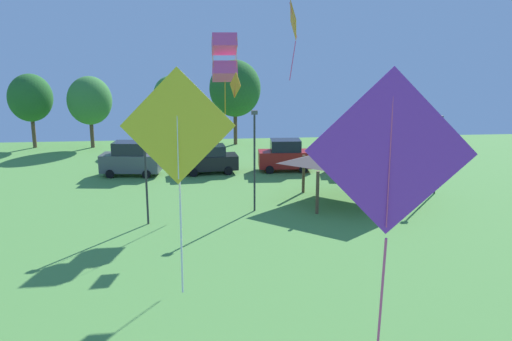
{
  "coord_description": "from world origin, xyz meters",
  "views": [
    {
      "loc": [
        -2.36,
        4.01,
        10.12
      ],
      "look_at": [
        -1.06,
        17.84,
        6.76
      ],
      "focal_mm": 38.0,
      "sensor_mm": 36.0,
      "label": 1
    }
  ],
  "objects_px": {
    "treeline_tree_2": "(171,96)",
    "treeline_tree_3": "(235,89)",
    "light_post_0": "(438,150)",
    "treeline_tree_1": "(90,101)",
    "parked_car_leftmost": "(131,159)",
    "parked_car_rightmost_in_row": "(363,157)",
    "kite_flying_11": "(178,132)",
    "kite_flying_3": "(293,23)",
    "kite_flying_4": "(389,161)",
    "parked_car_second_from_left": "(209,159)",
    "treeline_tree_0": "(30,98)",
    "park_pavilion": "(353,154)",
    "parked_car_third_from_left": "(285,156)",
    "light_post_1": "(254,155)",
    "kite_flying_1": "(224,58)",
    "light_post_2": "(146,168)",
    "kite_flying_5": "(235,85)"
  },
  "relations": [
    {
      "from": "kite_flying_5",
      "to": "treeline_tree_2",
      "type": "relative_size",
      "value": 0.21
    },
    {
      "from": "kite_flying_5",
      "to": "parked_car_leftmost",
      "type": "xyz_separation_m",
      "value": [
        -7.44,
        10.64,
        -6.4
      ]
    },
    {
      "from": "kite_flying_5",
      "to": "parked_car_rightmost_in_row",
      "type": "distance_m",
      "value": 15.91
    },
    {
      "from": "treeline_tree_0",
      "to": "treeline_tree_1",
      "type": "height_order",
      "value": "treeline_tree_0"
    },
    {
      "from": "parked_car_second_from_left",
      "to": "light_post_0",
      "type": "xyz_separation_m",
      "value": [
        15.05,
        -7.26,
        1.94
      ]
    },
    {
      "from": "kite_flying_5",
      "to": "light_post_0",
      "type": "relative_size",
      "value": 0.27
    },
    {
      "from": "light_post_0",
      "to": "treeline_tree_1",
      "type": "height_order",
      "value": "treeline_tree_1"
    },
    {
      "from": "parked_car_leftmost",
      "to": "treeline_tree_2",
      "type": "distance_m",
      "value": 12.82
    },
    {
      "from": "treeline_tree_0",
      "to": "treeline_tree_1",
      "type": "distance_m",
      "value": 5.56
    },
    {
      "from": "kite_flying_5",
      "to": "parked_car_second_from_left",
      "type": "relative_size",
      "value": 0.32
    },
    {
      "from": "parked_car_rightmost_in_row",
      "to": "light_post_0",
      "type": "relative_size",
      "value": 0.94
    },
    {
      "from": "kite_flying_11",
      "to": "parked_car_rightmost_in_row",
      "type": "bearing_deg",
      "value": 64.87
    },
    {
      "from": "kite_flying_3",
      "to": "light_post_2",
      "type": "distance_m",
      "value": 11.09
    },
    {
      "from": "parked_car_rightmost_in_row",
      "to": "treeline_tree_1",
      "type": "xyz_separation_m",
      "value": [
        -23.08,
        12.16,
        3.29
      ]
    },
    {
      "from": "kite_flying_5",
      "to": "light_post_2",
      "type": "bearing_deg",
      "value": -169.82
    },
    {
      "from": "kite_flying_3",
      "to": "treeline_tree_2",
      "type": "relative_size",
      "value": 0.6
    },
    {
      "from": "parked_car_third_from_left",
      "to": "light_post_2",
      "type": "bearing_deg",
      "value": -126.23
    },
    {
      "from": "kite_flying_3",
      "to": "light_post_1",
      "type": "xyz_separation_m",
      "value": [
        -1.78,
        2.62,
        -7.48
      ]
    },
    {
      "from": "light_post_2",
      "to": "treeline_tree_3",
      "type": "height_order",
      "value": "treeline_tree_3"
    },
    {
      "from": "parked_car_third_from_left",
      "to": "light_post_1",
      "type": "height_order",
      "value": "light_post_1"
    },
    {
      "from": "kite_flying_4",
      "to": "parked_car_second_from_left",
      "type": "relative_size",
      "value": 1.38
    },
    {
      "from": "kite_flying_11",
      "to": "treeline_tree_2",
      "type": "distance_m",
      "value": 40.26
    },
    {
      "from": "park_pavilion",
      "to": "light_post_0",
      "type": "relative_size",
      "value": 1.31
    },
    {
      "from": "parked_car_third_from_left",
      "to": "parked_car_leftmost",
      "type": "bearing_deg",
      "value": -175.85
    },
    {
      "from": "kite_flying_11",
      "to": "treeline_tree_3",
      "type": "distance_m",
      "value": 40.14
    },
    {
      "from": "parked_car_third_from_left",
      "to": "treeline_tree_2",
      "type": "bearing_deg",
      "value": 131.49
    },
    {
      "from": "parked_car_second_from_left",
      "to": "park_pavilion",
      "type": "bearing_deg",
      "value": -49.35
    },
    {
      "from": "kite_flying_1",
      "to": "kite_flying_4",
      "type": "relative_size",
      "value": 0.99
    },
    {
      "from": "parked_car_leftmost",
      "to": "light_post_0",
      "type": "height_order",
      "value": "light_post_0"
    },
    {
      "from": "kite_flying_5",
      "to": "light_post_2",
      "type": "distance_m",
      "value": 6.75
    },
    {
      "from": "parked_car_leftmost",
      "to": "light_post_1",
      "type": "xyz_separation_m",
      "value": [
        8.59,
        -9.72,
        2.19
      ]
    },
    {
      "from": "park_pavilion",
      "to": "treeline_tree_3",
      "type": "xyz_separation_m",
      "value": [
        -6.27,
        20.2,
        2.42
      ]
    },
    {
      "from": "parked_car_second_from_left",
      "to": "treeline_tree_3",
      "type": "distance_m",
      "value": 12.83
    },
    {
      "from": "kite_flying_11",
      "to": "treeline_tree_2",
      "type": "relative_size",
      "value": 0.83
    },
    {
      "from": "kite_flying_1",
      "to": "light_post_1",
      "type": "height_order",
      "value": "kite_flying_1"
    },
    {
      "from": "treeline_tree_1",
      "to": "kite_flying_1",
      "type": "bearing_deg",
      "value": -57.37
    },
    {
      "from": "treeline_tree_0",
      "to": "kite_flying_5",
      "type": "bearing_deg",
      "value": -51.35
    },
    {
      "from": "parked_car_leftmost",
      "to": "treeline_tree_3",
      "type": "distance_m",
      "value": 15.32
    },
    {
      "from": "light_post_0",
      "to": "light_post_2",
      "type": "relative_size",
      "value": 0.92
    },
    {
      "from": "kite_flying_3",
      "to": "park_pavilion",
      "type": "bearing_deg",
      "value": 41.43
    },
    {
      "from": "kite_flying_11",
      "to": "parked_car_rightmost_in_row",
      "type": "xyz_separation_m",
      "value": [
        12.87,
        27.43,
        -6.74
      ]
    },
    {
      "from": "kite_flying_3",
      "to": "parked_car_second_from_left",
      "type": "bearing_deg",
      "value": 109.39
    },
    {
      "from": "treeline_tree_1",
      "to": "park_pavilion",
      "type": "bearing_deg",
      "value": -44.72
    },
    {
      "from": "light_post_0",
      "to": "kite_flying_5",
      "type": "bearing_deg",
      "value": -165.43
    },
    {
      "from": "parked_car_second_from_left",
      "to": "light_post_0",
      "type": "bearing_deg",
      "value": -31.75
    },
    {
      "from": "parked_car_third_from_left",
      "to": "light_post_1",
      "type": "xyz_separation_m",
      "value": [
        -3.36,
        -10.04,
        2.23
      ]
    },
    {
      "from": "park_pavilion",
      "to": "kite_flying_1",
      "type": "bearing_deg",
      "value": 173.18
    },
    {
      "from": "treeline_tree_2",
      "to": "treeline_tree_3",
      "type": "bearing_deg",
      "value": -1.39
    },
    {
      "from": "parked_car_second_from_left",
      "to": "treeline_tree_1",
      "type": "xyz_separation_m",
      "value": [
        -11.13,
        11.44,
        3.41
      ]
    },
    {
      "from": "park_pavilion",
      "to": "treeline_tree_2",
      "type": "bearing_deg",
      "value": 121.43
    }
  ]
}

